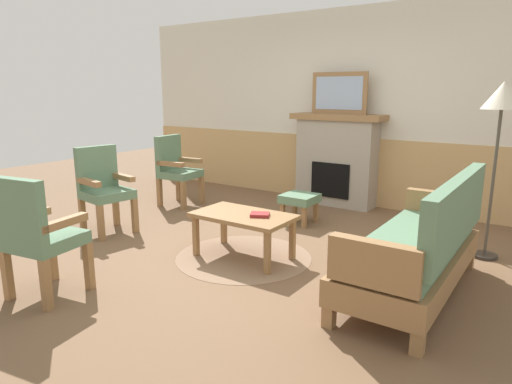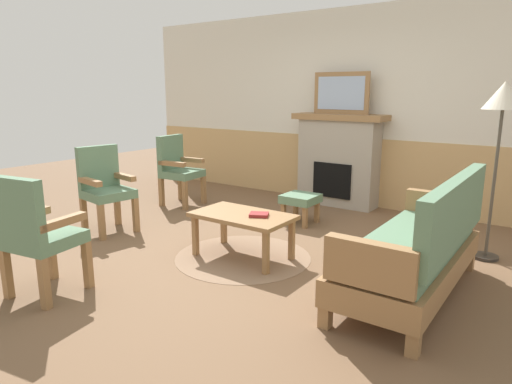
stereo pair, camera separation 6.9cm
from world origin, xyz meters
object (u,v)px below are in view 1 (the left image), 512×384
object	(u,v)px
armchair_front_left	(37,232)
floor_lamp_by_couch	(502,107)
couch	(418,248)
armchair_near_fireplace	(103,186)
coffee_table	(243,219)
footstool	(300,200)
framed_picture	(339,93)
fireplace	(336,159)
armchair_by_window_left	(176,167)
book_on_table	(260,215)

from	to	relation	value
armchair_front_left	floor_lamp_by_couch	distance (m)	4.12
couch	armchair_near_fireplace	distance (m)	3.45
coffee_table	footstool	bearing A→B (deg)	95.37
coffee_table	armchair_near_fireplace	xyz separation A→B (m)	(-1.81, -0.22, 0.15)
framed_picture	footstool	world-z (taller)	framed_picture
fireplace	armchair_by_window_left	world-z (taller)	fireplace
armchair_near_fireplace	armchair_by_window_left	size ratio (longest dim) A/B	1.00
fireplace	coffee_table	size ratio (longest dim) A/B	1.35
framed_picture	coffee_table	bearing A→B (deg)	-86.16
couch	coffee_table	world-z (taller)	couch
framed_picture	footstool	bearing A→B (deg)	-87.99
fireplace	couch	distance (m)	2.97
armchair_by_window_left	book_on_table	bearing A→B (deg)	-27.42
framed_picture	armchair_near_fireplace	distance (m)	3.30
armchair_by_window_left	floor_lamp_by_couch	world-z (taller)	floor_lamp_by_couch
framed_picture	armchair_front_left	distance (m)	4.23
armchair_by_window_left	floor_lamp_by_couch	xyz separation A→B (m)	(3.97, 0.18, 0.91)
footstool	floor_lamp_by_couch	world-z (taller)	floor_lamp_by_couch
fireplace	floor_lamp_by_couch	distance (m)	2.51
framed_picture	armchair_front_left	bearing A→B (deg)	-98.68
armchair_front_left	book_on_table	bearing A→B (deg)	59.51
couch	book_on_table	xyz separation A→B (m)	(-1.45, -0.07, 0.06)
fireplace	framed_picture	xyz separation A→B (m)	(0.00, 0.00, 0.91)
footstool	framed_picture	bearing A→B (deg)	92.01
coffee_table	framed_picture	bearing A→B (deg)	93.84
couch	footstool	size ratio (longest dim) A/B	4.50
armchair_front_left	floor_lamp_by_couch	size ratio (longest dim) A/B	0.58
book_on_table	armchair_front_left	world-z (taller)	armchair_front_left
couch	armchair_front_left	bearing A→B (deg)	-144.68
fireplace	framed_picture	size ratio (longest dim) A/B	1.62
coffee_table	footstool	xyz separation A→B (m)	(-0.13, 1.34, -0.10)
couch	floor_lamp_by_couch	size ratio (longest dim) A/B	1.07
framed_picture	armchair_near_fireplace	world-z (taller)	framed_picture
couch	book_on_table	world-z (taller)	couch
floor_lamp_by_couch	armchair_by_window_left	bearing A→B (deg)	-177.35
framed_picture	armchair_by_window_left	size ratio (longest dim) A/B	0.82
coffee_table	armchair_front_left	bearing A→B (deg)	-116.00
fireplace	book_on_table	size ratio (longest dim) A/B	7.44
framed_picture	footstool	xyz separation A→B (m)	(0.04, -1.11, -1.28)
book_on_table	footstool	world-z (taller)	book_on_table
coffee_table	armchair_by_window_left	world-z (taller)	armchair_by_window_left
footstool	floor_lamp_by_couch	size ratio (longest dim) A/B	0.24
fireplace	couch	xyz separation A→B (m)	(1.79, -2.35, -0.26)
armchair_by_window_left	couch	bearing A→B (deg)	-16.32
framed_picture	couch	world-z (taller)	framed_picture
framed_picture	floor_lamp_by_couch	bearing A→B (deg)	-27.61
floor_lamp_by_couch	couch	bearing A→B (deg)	-104.48
framed_picture	book_on_table	size ratio (longest dim) A/B	4.58
footstool	armchair_by_window_left	world-z (taller)	armchair_by_window_left
framed_picture	armchair_by_window_left	distance (m)	2.48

